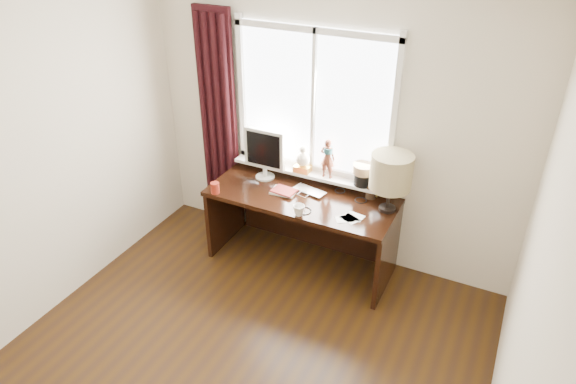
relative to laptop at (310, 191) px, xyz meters
The scene contains 16 objects.
ceiling 2.52m from the laptop, 88.05° to the right, with size 3.50×4.00×0.00m, color white.
wall_back 0.61m from the laptop, 78.34° to the left, with size 3.50×2.60×0.00m, color beige.
wall_right 2.55m from the laptop, 43.52° to the right, with size 4.00×2.60×0.00m, color beige.
laptop is the anchor object (origin of this frame).
mug 0.40m from the laptop, 79.71° to the right, with size 0.10×0.09×0.10m, color white.
red_cup 0.86m from the laptop, 153.04° to the right, with size 0.08×0.08×0.10m, color maroon.
window 0.60m from the laptop, 105.09° to the left, with size 1.52×0.21×1.40m.
curtain 1.15m from the laptop, behind, with size 0.38×0.09×2.25m.
desk 0.26m from the laptop, 167.14° to the left, with size 1.70×0.70×0.75m.
monitor 0.57m from the laptop, behind, with size 0.40×0.18×0.49m.
notebook_stack 0.24m from the laptop, 151.74° to the right, with size 0.24×0.18×0.03m.
brush_holder 0.54m from the laptop, 16.14° to the left, with size 0.09×0.09×0.25m.
icon_frame 0.56m from the laptop, 18.79° to the left, with size 0.10×0.04×0.13m.
table_lamp 0.79m from the laptop, ahead, with size 0.35×0.35×0.52m.
loose_papers 0.53m from the laptop, 27.41° to the right, with size 0.24×0.23×0.00m.
desk_cables 0.25m from the laptop, 18.93° to the right, with size 0.52×0.61×0.01m.
Camera 1 is at (1.53, -1.96, 3.10)m, focal length 32.00 mm.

